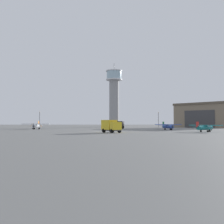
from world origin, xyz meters
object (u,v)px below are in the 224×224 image
at_px(control_tower, 114,94).
at_px(truck_box_yellow, 111,126).
at_px(light_post_west, 40,118).
at_px(light_post_east, 158,118).
at_px(airplane_blue, 168,126).
at_px(truck_box_black, 119,125).
at_px(airplane_silver, 36,126).
at_px(airplane_teal, 205,127).

bearing_deg(control_tower, truck_box_yellow, -93.27).
distance_m(light_post_west, light_post_east, 56.31).
bearing_deg(airplane_blue, control_tower, -179.15).
xyz_separation_m(truck_box_black, light_post_west, (-35.16, 17.25, 2.93)).
relative_size(truck_box_black, truck_box_yellow, 1.02).
bearing_deg(airplane_silver, control_tower, 146.91).
bearing_deg(control_tower, airplane_teal, -74.25).
bearing_deg(airplane_teal, airplane_blue, 70.39).
xyz_separation_m(airplane_teal, truck_box_yellow, (-24.47, -2.88, 0.46)).
bearing_deg(airplane_silver, airplane_teal, 62.66).
xyz_separation_m(airplane_silver, light_post_west, (-4.87, 24.75, 3.20)).
height_order(airplane_silver, light_post_west, light_post_west).
bearing_deg(light_post_west, truck_box_black, -26.13).
xyz_separation_m(control_tower, airplane_blue, (15.47, -52.92, -16.55)).
height_order(airplane_teal, light_post_east, light_post_east).
bearing_deg(light_post_east, control_tower, 146.56).
distance_m(airplane_silver, truck_box_yellow, 39.61).
bearing_deg(control_tower, airplane_silver, -124.07).
bearing_deg(airplane_blue, light_post_west, -138.74).
relative_size(airplane_blue, truck_box_black, 1.52).
bearing_deg(truck_box_yellow, light_post_west, 177.59).
xyz_separation_m(airplane_blue, truck_box_black, (-15.29, 15.88, 0.36)).
bearing_deg(light_post_west, airplane_silver, -78.88).
height_order(airplane_teal, light_post_west, light_post_west).
bearing_deg(light_post_east, light_post_west, -173.97).
xyz_separation_m(control_tower, light_post_west, (-34.98, -19.79, -13.27)).
height_order(control_tower, airplane_teal, control_tower).
distance_m(airplane_blue, light_post_east, 39.57).
xyz_separation_m(control_tower, airplane_silver, (-30.12, -44.54, -16.46)).
distance_m(airplane_blue, light_post_west, 60.44).
relative_size(airplane_silver, light_post_west, 1.32).
xyz_separation_m(control_tower, light_post_east, (21.01, -13.88, -13.23)).
height_order(truck_box_black, light_post_west, light_post_west).
relative_size(airplane_silver, airplane_blue, 1.07).
distance_m(airplane_silver, truck_box_black, 31.21).
bearing_deg(truck_box_yellow, airplane_silver, -170.95).
xyz_separation_m(truck_box_black, truck_box_yellow, (-4.44, -37.49, 0.08)).
distance_m(control_tower, light_post_east, 28.44).
relative_size(airplane_teal, airplane_blue, 0.90).
xyz_separation_m(control_tower, airplane_teal, (20.21, -71.66, -16.57)).
distance_m(control_tower, truck_box_yellow, 76.37).
bearing_deg(truck_box_yellow, airplane_blue, 105.91).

